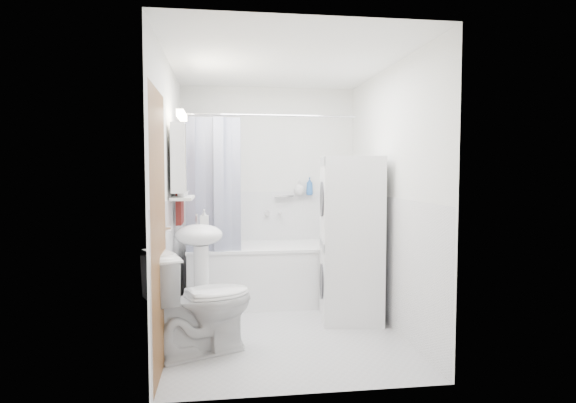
{
  "coord_description": "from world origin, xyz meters",
  "views": [
    {
      "loc": [
        -0.54,
        -4.28,
        1.44
      ],
      "look_at": [
        0.07,
        0.15,
        1.16
      ],
      "focal_mm": 30.0,
      "sensor_mm": 36.0,
      "label": 1
    }
  ],
  "objects": [
    {
      "name": "shampoo_a",
      "position": [
        0.35,
        1.24,
        1.23
      ],
      "size": [
        0.13,
        0.17,
        0.13
      ],
      "primitive_type": "imported",
      "color": "gray",
      "rests_on": "shower_caddy"
    },
    {
      "name": "toilet",
      "position": [
        -0.71,
        -0.5,
        0.41
      ],
      "size": [
        0.95,
        0.76,
        0.82
      ],
      "primitive_type": "imported",
      "rotation": [
        0.0,
        0.0,
        1.98
      ],
      "color": "white",
      "rests_on": "ground"
    },
    {
      "name": "room_walls",
      "position": [
        0.0,
        0.0,
        1.49
      ],
      "size": [
        2.6,
        2.6,
        2.6
      ],
      "color": "silver",
      "rests_on": "ground"
    },
    {
      "name": "shampoo_b",
      "position": [
        0.47,
        1.24,
        1.2
      ],
      "size": [
        0.08,
        0.21,
        0.08
      ],
      "primitive_type": "imported",
      "color": "#295CA4",
      "rests_on": "shower_caddy"
    },
    {
      "name": "curtain_rod",
      "position": [
        -0.08,
        0.59,
        2.0
      ],
      "size": [
        1.84,
        0.02,
        0.02
      ],
      "primitive_type": "cylinder",
      "rotation": [
        0.0,
        1.57,
        0.0
      ],
      "color": "silver",
      "rests_on": "room_walls"
    },
    {
      "name": "shower_caddy",
      "position": [
        0.17,
        1.24,
        1.15
      ],
      "size": [
        0.22,
        0.06,
        0.02
      ],
      "primitive_type": "cube",
      "color": "silver",
      "rests_on": "room_walls"
    },
    {
      "name": "door",
      "position": [
        -0.95,
        -0.55,
        1.0
      ],
      "size": [
        0.05,
        2.0,
        2.0
      ],
      "color": "brown",
      "rests_on": "ground"
    },
    {
      "name": "shower_curtain",
      "position": [
        -0.63,
        0.59,
        1.25
      ],
      "size": [
        0.55,
        0.02,
        1.45
      ],
      "color": "#151D4B",
      "rests_on": "curtain_rod"
    },
    {
      "name": "washer_dryer",
      "position": [
        0.68,
        0.18,
        0.79
      ],
      "size": [
        0.63,
        0.62,
        1.58
      ],
      "rotation": [
        0.0,
        0.0,
        -0.12
      ],
      "color": "white",
      "rests_on": "ground"
    },
    {
      "name": "shelf_cup",
      "position": [
        -0.89,
        0.22,
        1.26
      ],
      "size": [
        0.1,
        0.09,
        0.1
      ],
      "primitive_type": "imported",
      "color": "gray",
      "rests_on": "shelf"
    },
    {
      "name": "floor",
      "position": [
        0.0,
        0.0,
        0.0
      ],
      "size": [
        2.6,
        2.6,
        0.0
      ],
      "primitive_type": "plane",
      "color": "#B4B4B8",
      "rests_on": "ground"
    },
    {
      "name": "tub_spout",
      "position": [
        0.12,
        1.25,
        0.95
      ],
      "size": [
        0.04,
        0.12,
        0.04
      ],
      "primitive_type": "cylinder",
      "rotation": [
        1.57,
        0.0,
        0.0
      ],
      "color": "silver",
      "rests_on": "room_walls"
    },
    {
      "name": "shelf",
      "position": [
        -0.89,
        0.1,
        1.2
      ],
      "size": [
        0.18,
        0.54,
        0.02
      ],
      "primitive_type": "cube",
      "color": "silver",
      "rests_on": "room_walls"
    },
    {
      "name": "wainscot",
      "position": [
        0.0,
        0.29,
        0.6
      ],
      "size": [
        1.98,
        2.58,
        2.58
      ],
      "color": "white",
      "rests_on": "ground"
    },
    {
      "name": "shelf_bottle",
      "position": [
        -0.89,
        -0.05,
        1.25
      ],
      "size": [
        0.07,
        0.18,
        0.07
      ],
      "primitive_type": "imported",
      "color": "gray",
      "rests_on": "shelf"
    },
    {
      "name": "soap_pump",
      "position": [
        -0.71,
        0.25,
        0.95
      ],
      "size": [
        0.08,
        0.17,
        0.08
      ],
      "primitive_type": "imported",
      "color": "gray",
      "rests_on": "sink"
    },
    {
      "name": "bathtub",
      "position": [
        -0.08,
        0.92,
        0.35
      ],
      "size": [
        1.66,
        0.79,
        0.63
      ],
      "color": "white",
      "rests_on": "ground"
    },
    {
      "name": "medicine_cabinet",
      "position": [
        -0.9,
        0.1,
        1.57
      ],
      "size": [
        0.13,
        0.5,
        0.71
      ],
      "color": "white",
      "rests_on": "room_walls"
    },
    {
      "name": "sink",
      "position": [
        -0.75,
        0.21,
        0.7
      ],
      "size": [
        0.44,
        0.37,
        1.04
      ],
      "color": "white",
      "rests_on": "ground"
    },
    {
      "name": "towel",
      "position": [
        -0.94,
        0.35,
        1.35
      ],
      "size": [
        0.07,
        0.33,
        0.8
      ],
      "color": "maroon",
      "rests_on": "room_walls"
    }
  ]
}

